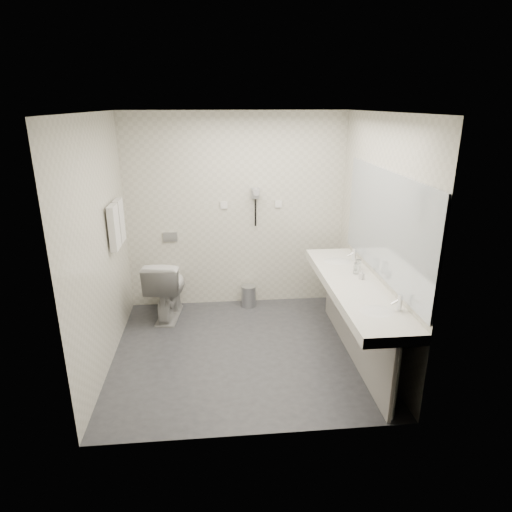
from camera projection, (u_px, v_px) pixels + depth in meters
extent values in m
plane|color=#2E2F34|center=(244.00, 351.00, 4.85)|extent=(2.80, 2.80, 0.00)
plane|color=silver|center=(241.00, 112.00, 4.02)|extent=(2.80, 2.80, 0.00)
plane|color=beige|center=(236.00, 212.00, 5.66)|extent=(2.80, 0.00, 2.80)
plane|color=beige|center=(255.00, 296.00, 3.21)|extent=(2.80, 0.00, 2.80)
plane|color=beige|center=(100.00, 247.00, 4.31)|extent=(0.00, 2.60, 2.60)
plane|color=beige|center=(377.00, 239.00, 4.56)|extent=(0.00, 2.60, 2.60)
cube|color=silver|center=(354.00, 287.00, 4.50)|extent=(0.55, 2.20, 0.10)
cube|color=gray|center=(354.00, 324.00, 4.64)|extent=(0.03, 2.15, 0.75)
cylinder|color=silver|center=(395.00, 383.00, 3.67)|extent=(0.06, 0.06, 0.75)
cylinder|color=silver|center=(331.00, 286.00, 5.62)|extent=(0.06, 0.06, 0.75)
cube|color=#B2BCC6|center=(385.00, 225.00, 4.31)|extent=(0.02, 2.20, 1.05)
ellipsoid|color=silver|center=(377.00, 313.00, 3.88)|extent=(0.40, 0.31, 0.05)
ellipsoid|color=silver|center=(337.00, 262.00, 5.10)|extent=(0.40, 0.31, 0.05)
cylinder|color=silver|center=(400.00, 303.00, 3.86)|extent=(0.04, 0.04, 0.15)
cylinder|color=silver|center=(354.00, 255.00, 5.09)|extent=(0.04, 0.04, 0.15)
imported|color=white|center=(362.00, 275.00, 4.56)|extent=(0.06, 0.06, 0.10)
cylinder|color=silver|center=(356.00, 269.00, 4.70)|extent=(0.07, 0.07, 0.12)
cylinder|color=silver|center=(358.00, 265.00, 4.81)|extent=(0.08, 0.08, 0.12)
imported|color=silver|center=(167.00, 288.00, 5.52)|extent=(0.53, 0.82, 0.78)
cube|color=#B2B5BA|center=(170.00, 237.00, 5.67)|extent=(0.18, 0.02, 0.12)
cylinder|color=#B2B5BA|center=(249.00, 296.00, 5.88)|extent=(0.20, 0.20, 0.27)
cylinder|color=#B2B5BA|center=(249.00, 286.00, 5.83)|extent=(0.20, 0.20, 0.02)
cylinder|color=silver|center=(114.00, 204.00, 4.73)|extent=(0.02, 0.62, 0.02)
cube|color=silver|center=(114.00, 227.00, 4.67)|extent=(0.07, 0.24, 0.48)
cube|color=silver|center=(119.00, 221.00, 4.94)|extent=(0.07, 0.24, 0.48)
cube|color=#98999D|center=(255.00, 193.00, 5.57)|extent=(0.10, 0.04, 0.14)
cylinder|color=#98999D|center=(256.00, 192.00, 5.49)|extent=(0.08, 0.14, 0.08)
cylinder|color=black|center=(256.00, 213.00, 5.64)|extent=(0.02, 0.02, 0.35)
cube|color=silver|center=(224.00, 205.00, 5.60)|extent=(0.09, 0.02, 0.09)
cube|color=silver|center=(278.00, 204.00, 5.66)|extent=(0.09, 0.02, 0.09)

